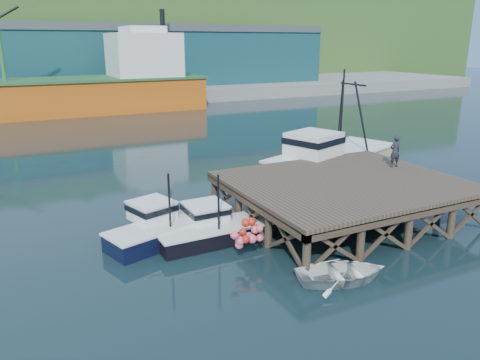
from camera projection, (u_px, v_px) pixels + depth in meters
ground at (256, 234)px, 23.58m from camera, size 300.00×300.00×0.00m
wharf at (347, 184)px, 25.24m from camera, size 12.00×10.00×2.62m
far_quay at (68, 90)px, 83.24m from camera, size 160.00×40.00×2.00m
warehouse_mid at (68, 60)px, 77.39m from camera, size 28.00×16.00×9.00m
warehouse_right at (231, 57)px, 90.34m from camera, size 30.00×16.00×9.00m
cargo_ship at (20, 91)px, 60.09m from camera, size 55.50×10.00×13.75m
hillside at (46, 34)px, 106.08m from camera, size 220.00×50.00×22.00m
boat_navy at (161, 226)px, 22.73m from camera, size 6.03×3.96×3.55m
boat_black at (212, 227)px, 22.76m from camera, size 5.74×4.85×3.53m
trawler at (330, 157)px, 32.80m from camera, size 11.99×7.60×7.56m
dinghy at (342, 273)px, 18.85m from camera, size 4.33×3.59×0.78m
dockworker at (395, 151)px, 27.75m from camera, size 0.73×0.51×1.92m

